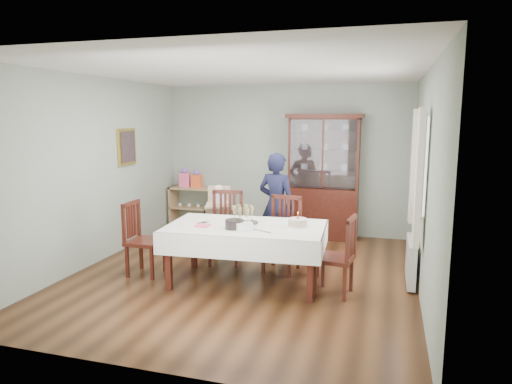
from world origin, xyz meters
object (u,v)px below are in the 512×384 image
at_px(china_cabinet, 324,175).
at_px(chair_end_left, 145,253).
at_px(gift_bag_orange, 197,179).
at_px(chair_far_left, 226,242).
at_px(chair_far_right, 282,249).
at_px(gift_bag_pink, 185,178).
at_px(sideboard, 193,207).
at_px(dining_table, 246,254).
at_px(chair_end_right, 335,271).
at_px(champagne_tray, 243,218).
at_px(woman, 276,205).
at_px(high_chair, 219,226).
at_px(birthday_cake, 298,223).

height_order(china_cabinet, chair_end_left, china_cabinet).
height_order(chair_end_left, gift_bag_orange, gift_bag_orange).
bearing_deg(gift_bag_orange, chair_far_left, -55.81).
xyz_separation_m(chair_far_right, gift_bag_pink, (-2.36, 1.94, 0.66)).
xyz_separation_m(sideboard, gift_bag_pink, (-0.16, -0.02, 0.56)).
height_order(chair_end_left, gift_bag_pink, gift_bag_pink).
xyz_separation_m(sideboard, chair_far_left, (1.34, -1.86, -0.09)).
relative_size(dining_table, gift_bag_orange, 6.03).
relative_size(chair_end_right, gift_bag_pink, 2.63).
distance_m(china_cabinet, chair_end_left, 3.42).
xyz_separation_m(dining_table, gift_bag_pink, (-2.03, 2.54, 0.58)).
bearing_deg(sideboard, champagne_tray, -54.03).
xyz_separation_m(woman, gift_bag_orange, (-1.89, 1.34, 0.15)).
relative_size(chair_far_right, high_chair, 0.96).
distance_m(china_cabinet, woman, 1.47).
distance_m(champagne_tray, gift_bag_pink, 3.17).
relative_size(woman, high_chair, 1.49).
bearing_deg(champagne_tray, chair_far_left, 126.54).
distance_m(chair_end_right, gift_bag_pink, 4.17).
bearing_deg(china_cabinet, high_chair, -137.07).
bearing_deg(birthday_cake, woman, 116.41).
bearing_deg(china_cabinet, sideboard, 179.51).
distance_m(chair_far_left, gift_bag_pink, 2.46).
relative_size(china_cabinet, woman, 1.36).
bearing_deg(chair_end_right, dining_table, -85.71).
xyz_separation_m(chair_far_left, birthday_cake, (1.18, -0.59, 0.50)).
bearing_deg(chair_far_left, birthday_cake, -35.72).
xyz_separation_m(chair_far_right, chair_end_right, (0.82, -0.67, -0.02)).
distance_m(high_chair, birthday_cake, 1.86).
xyz_separation_m(chair_far_right, woman, (-0.23, 0.60, 0.49)).
xyz_separation_m(woman, high_chair, (-0.93, -0.02, -0.38)).
xyz_separation_m(chair_end_left, chair_end_right, (2.57, -0.00, -0.01)).
distance_m(sideboard, chair_end_right, 4.01).
bearing_deg(birthday_cake, chair_end_left, -174.76).
distance_m(chair_far_left, birthday_cake, 1.41).
xyz_separation_m(woman, champagne_tray, (-0.16, -1.14, 0.03)).
bearing_deg(gift_bag_orange, sideboard, 167.45).
bearing_deg(chair_end_right, chair_far_left, -106.97).
bearing_deg(gift_bag_pink, gift_bag_orange, -0.00).
relative_size(chair_far_right, champagne_tray, 2.62).
bearing_deg(gift_bag_pink, chair_far_right, -39.39).
relative_size(dining_table, chair_far_right, 2.01).
bearing_deg(chair_end_left, chair_far_left, -49.42).
bearing_deg(high_chair, champagne_tray, -71.45).
relative_size(china_cabinet, champagne_tray, 5.53).
height_order(china_cabinet, high_chair, china_cabinet).
xyz_separation_m(chair_far_right, champagne_tray, (-0.39, -0.54, 0.53)).
bearing_deg(chair_end_right, china_cabinet, -160.92).
height_order(china_cabinet, chair_far_right, china_cabinet).
distance_m(woman, high_chair, 1.00).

